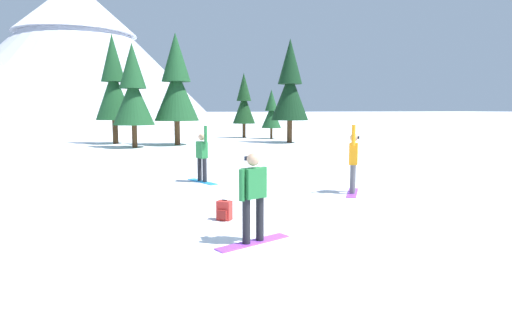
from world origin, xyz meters
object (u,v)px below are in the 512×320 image
pine_tree_slender (113,84)px  pine_tree_young (244,103)px  snowboarder_midground (353,161)px  pine_tree_short (271,112)px  snowboarder_background (202,156)px  pine_tree_tall (290,87)px  pine_tree_leaning (133,91)px  snowboarder_foreground (253,196)px  pine_tree_broad (176,84)px  backpack_red (224,211)px

pine_tree_slender → pine_tree_young: bearing=17.1°
snowboarder_midground → pine_tree_short: (6.28, 23.05, 1.30)m
snowboarder_background → pine_tree_tall: pine_tree_tall is taller
snowboarder_midground → snowboarder_background: size_ratio=1.05×
pine_tree_slender → snowboarder_midground: bearing=-73.7°
pine_tree_young → pine_tree_leaning: pine_tree_leaning is taller
snowboarder_foreground → pine_tree_young: size_ratio=0.30×
snowboarder_midground → pine_tree_broad: pine_tree_broad is taller
snowboarder_midground → pine_tree_broad: (-2.29, 19.14, 3.24)m
pine_tree_young → pine_tree_leaning: (-9.74, -7.17, 0.58)m
backpack_red → pine_tree_broad: bearing=84.2°
pine_tree_young → pine_tree_short: (1.79, -2.08, -0.82)m
backpack_red → pine_tree_leaning: (-0.83, 19.72, 3.45)m
pine_tree_young → pine_tree_short: bearing=-49.3°
pine_tree_young → pine_tree_broad: bearing=-138.5°
backpack_red → snowboarder_midground: bearing=21.7°
snowboarder_midground → pine_tree_leaning: 18.91m
snowboarder_background → pine_tree_slender: 18.86m
pine_tree_tall → pine_tree_short: size_ratio=1.84×
pine_tree_short → pine_tree_broad: pine_tree_broad is taller
snowboarder_midground → pine_tree_slender: size_ratio=0.26×
pine_tree_short → pine_tree_broad: 9.63m
pine_tree_tall → pine_tree_broad: bearing=175.7°
pine_tree_young → pine_tree_short: pine_tree_young is taller
pine_tree_tall → snowboarder_midground: bearing=-108.0°
snowboarder_background → pine_tree_slender: bearing=97.9°
pine_tree_young → pine_tree_broad: pine_tree_broad is taller
pine_tree_tall → pine_tree_leaning: size_ratio=1.14×
pine_tree_tall → pine_tree_slender: size_ratio=0.98×
snowboarder_midground → pine_tree_broad: bearing=96.8°
snowboarder_background → pine_tree_leaning: (-1.41, 14.56, 2.75)m
snowboarder_background → pine_tree_leaning: 14.88m
snowboarder_foreground → pine_tree_leaning: size_ratio=0.25×
pine_tree_short → pine_tree_leaning: pine_tree_leaning is taller
snowboarder_midground → pine_tree_young: 25.62m
pine_tree_leaning → pine_tree_short: bearing=23.8°
pine_tree_leaning → snowboarder_midground: bearing=-73.7°
snowboarder_background → snowboarder_midground: bearing=-41.6°
pine_tree_young → pine_tree_tall: bearing=-77.2°
pine_tree_young → snowboarder_background: bearing=-111.0°
backpack_red → pine_tree_young: 28.48m
snowboarder_midground → pine_tree_broad: 19.54m
backpack_red → pine_tree_tall: (10.42, 20.27, 3.95)m
pine_tree_broad → pine_tree_leaning: bearing=-158.3°
pine_tree_tall → snowboarder_background: bearing=-123.1°
snowboarder_midground → pine_tree_short: bearing=74.8°
snowboarder_background → pine_tree_young: 23.37m
snowboarder_midground → pine_tree_young: bearing=79.9°
backpack_red → pine_tree_short: 27.10m
snowboarder_midground → snowboarder_background: (-3.84, 3.41, -0.06)m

